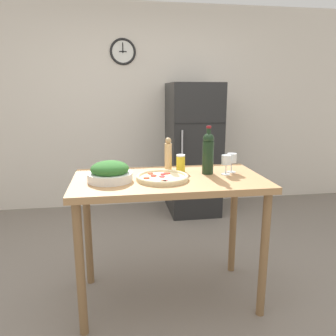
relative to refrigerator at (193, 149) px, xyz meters
The scene contains 11 objects.
ground_plane 2.07m from the refrigerator, 108.26° to the right, with size 14.00×14.00×0.00m, color slate.
wall_back 0.87m from the refrigerator, 146.18° to the left, with size 6.40×0.08×2.60m.
refrigerator is the anchor object (origin of this frame).
prep_counter 1.91m from the refrigerator, 108.26° to the right, with size 1.32×0.71×0.94m.
wine_bottle 1.79m from the refrigerator, 99.79° to the right, with size 0.08×0.08×0.35m.
wine_glass_near 1.81m from the refrigerator, 95.67° to the right, with size 0.07×0.07×0.14m.
wine_glass_far 1.75m from the refrigerator, 93.85° to the right, with size 0.07×0.07×0.14m.
pepper_mill 1.73m from the refrigerator, 109.47° to the right, with size 0.05×0.05×0.25m.
salad_bowl 2.10m from the refrigerator, 118.51° to the right, with size 0.30×0.30×0.14m.
homemade_pizza 1.97m from the refrigerator, 109.25° to the right, with size 0.36×0.36×0.03m.
salt_canister 1.73m from the refrigerator, 106.30° to the right, with size 0.07×0.07×0.13m.
Camera 1 is at (-0.35, -2.17, 1.52)m, focal length 35.00 mm.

